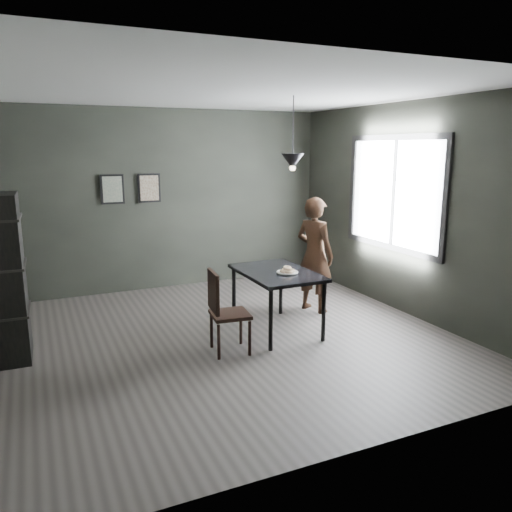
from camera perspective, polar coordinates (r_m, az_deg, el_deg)
name	(u,v)px	position (r m, az deg, el deg)	size (l,w,h in m)	color
ground	(231,337)	(6.01, -2.88, -9.28)	(5.00, 5.00, 0.00)	#332E2C
back_wall	(171,200)	(8.01, -9.64, 6.34)	(5.00, 0.10, 2.80)	black
ceiling	(228,91)	(5.62, -3.20, 18.33)	(5.00, 5.00, 0.02)	silver
window_assembly	(394,193)	(7.06, 15.47, 6.92)	(0.04, 1.96, 1.56)	white
cafe_table	(277,277)	(6.03, 2.36, -2.47)	(0.80, 1.20, 0.75)	black
white_plate	(287,273)	(5.91, 3.60, -1.94)	(0.23, 0.23, 0.01)	silver
donut_pile	(287,270)	(5.91, 3.60, -1.64)	(0.19, 0.19, 0.08)	beige
woman	(315,255)	(6.81, 6.70, 0.15)	(0.57, 0.38, 1.57)	black
wood_chair	(223,307)	(5.43, -3.84, -5.80)	(0.44, 0.44, 0.92)	black
shelf_unit	(7,279)	(5.77, -26.56, -2.34)	(0.33, 0.59, 1.76)	black
pendant_lamp	(293,161)	(6.04, 4.20, 10.78)	(0.28, 0.28, 0.86)	black
framed_print_left	(112,189)	(7.78, -16.10, 7.34)	(0.34, 0.04, 0.44)	black
framed_print_right	(149,188)	(7.88, -12.11, 7.61)	(0.34, 0.04, 0.44)	black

